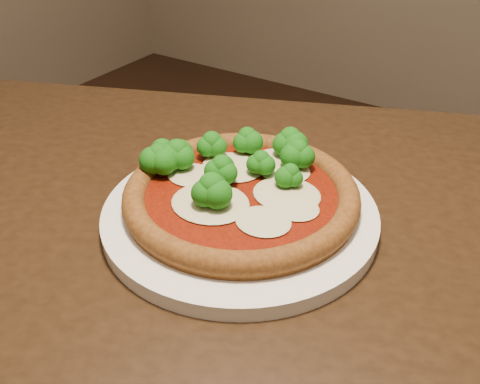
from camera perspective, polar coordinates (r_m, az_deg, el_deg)
The scene contains 3 objects.
dining_table at distance 0.64m, azimuth 0.43°, elevation -14.65°, with size 1.33×1.21×0.75m.
plate at distance 0.62m, azimuth 0.00°, elevation -2.39°, with size 0.32×0.32×0.02m, color white.
pizza at distance 0.62m, azimuth -0.24°, elevation 0.67°, with size 0.27×0.27×0.06m.
Camera 1 is at (0.24, -0.46, 1.12)m, focal length 40.00 mm.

